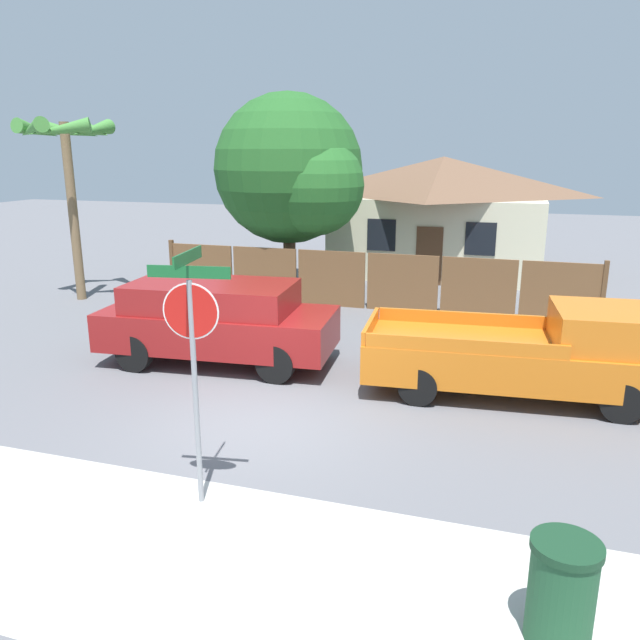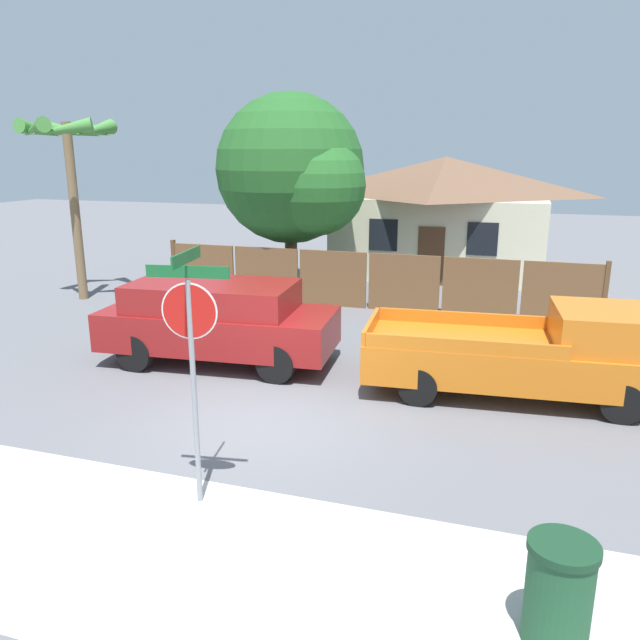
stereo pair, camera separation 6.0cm
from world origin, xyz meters
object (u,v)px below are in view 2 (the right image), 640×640
at_px(oak_tree, 296,173).
at_px(stop_sign, 191,335).
at_px(red_suv, 218,319).
at_px(trash_bin, 559,593).
at_px(orange_pickup, 532,354).
at_px(house, 444,212).
at_px(palm_tree, 68,146).

relative_size(oak_tree, stop_sign, 1.87).
relative_size(oak_tree, red_suv, 1.22).
relative_size(oak_tree, trash_bin, 5.91).
relative_size(orange_pickup, stop_sign, 1.70).
bearing_deg(stop_sign, oak_tree, 94.85).
distance_m(house, palm_tree, 13.38).
relative_size(red_suv, trash_bin, 4.84).
xyz_separation_m(red_suv, trash_bin, (6.68, -6.33, -0.45)).
distance_m(oak_tree, palm_tree, 6.78).
bearing_deg(house, trash_bin, -79.74).
bearing_deg(trash_bin, house, 100.26).
height_order(palm_tree, red_suv, palm_tree).
xyz_separation_m(palm_tree, stop_sign, (9.11, -9.36, -2.34)).
xyz_separation_m(oak_tree, red_suv, (0.77, -7.16, -2.84)).
height_order(house, palm_tree, palm_tree).
relative_size(oak_tree, orange_pickup, 1.10).
xyz_separation_m(oak_tree, orange_pickup, (7.24, -7.13, -2.98)).
relative_size(stop_sign, trash_bin, 3.16).
bearing_deg(stop_sign, red_suv, 104.89).
distance_m(red_suv, trash_bin, 9.21).
height_order(house, red_suv, house).
bearing_deg(palm_tree, oak_tree, 26.01).
height_order(palm_tree, trash_bin, palm_tree).
xyz_separation_m(oak_tree, stop_sign, (3.06, -12.31, -1.53)).
bearing_deg(orange_pickup, stop_sign, -133.69).
bearing_deg(oak_tree, stop_sign, -76.03).
relative_size(palm_tree, trash_bin, 5.09).
bearing_deg(red_suv, trash_bin, -48.25).
height_order(palm_tree, orange_pickup, palm_tree).
distance_m(palm_tree, orange_pickup, 14.43).
xyz_separation_m(red_suv, orange_pickup, (6.47, 0.03, -0.14)).
bearing_deg(red_suv, oak_tree, 91.31).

